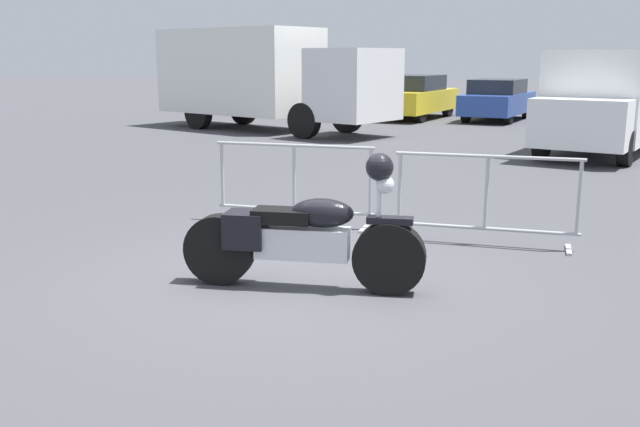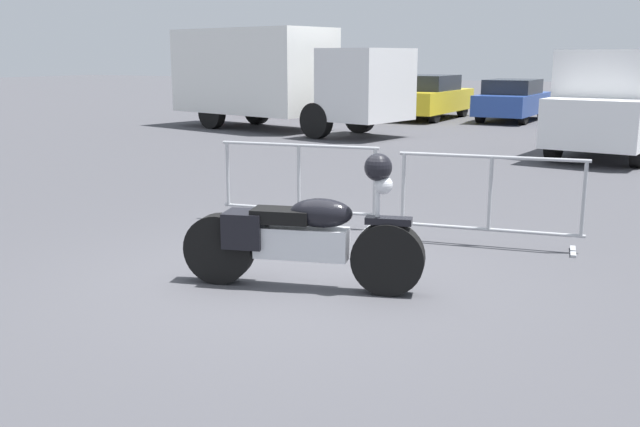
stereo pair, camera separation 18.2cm
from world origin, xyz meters
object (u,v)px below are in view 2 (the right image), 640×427
at_px(parked_car_black, 362,96).
at_px(parked_car_blue, 513,100).
at_px(box_truck, 274,75).
at_px(crowd_barrier_near, 299,183).
at_px(crowd_barrier_far, 490,200).
at_px(motorcycle, 301,237).
at_px(parked_car_tan, 600,104).
at_px(delivery_van, 620,99).
at_px(parked_car_yellow, 428,97).
at_px(parked_car_red, 295,93).

bearing_deg(parked_car_black, parked_car_blue, -88.39).
bearing_deg(parked_car_black, box_truck, -177.56).
xyz_separation_m(crowd_barrier_near, parked_car_black, (-6.30, 17.12, 0.17)).
bearing_deg(crowd_barrier_near, crowd_barrier_far, 0.00).
relative_size(crowd_barrier_far, parked_car_blue, 0.50).
height_order(motorcycle, parked_car_tan, parked_car_tan).
bearing_deg(delivery_van, parked_car_yellow, -128.37).
xyz_separation_m(parked_car_black, parked_car_blue, (5.68, -0.19, -0.00)).
relative_size(motorcycle, parked_car_blue, 0.54).
xyz_separation_m(box_truck, delivery_van, (9.64, -1.36, -0.39)).
bearing_deg(parked_car_blue, parked_car_yellow, 104.11).
relative_size(parked_car_black, parked_car_blue, 1.01).
height_order(box_truck, parked_car_blue, box_truck).
bearing_deg(parked_car_yellow, delivery_van, -133.21).
relative_size(crowd_barrier_near, parked_car_yellow, 0.46).
bearing_deg(box_truck, delivery_van, 6.33).
relative_size(motorcycle, crowd_barrier_far, 1.09).
distance_m(crowd_barrier_far, parked_car_red, 20.62).
xyz_separation_m(parked_car_red, parked_car_black, (2.84, 0.08, -0.04)).
relative_size(delivery_van, parked_car_yellow, 1.13).
distance_m(delivery_van, parked_car_black, 12.32).
distance_m(crowd_barrier_far, parked_car_blue, 17.21).
relative_size(parked_car_red, parked_car_blue, 1.06).
relative_size(parked_car_red, parked_car_black, 1.05).
height_order(motorcycle, parked_car_black, parked_car_black).
bearing_deg(parked_car_tan, crowd_barrier_near, 175.80).
distance_m(motorcycle, box_truck, 15.11).
relative_size(parked_car_black, parked_car_yellow, 0.93).
relative_size(crowd_barrier_far, parked_car_red, 0.47).
height_order(parked_car_yellow, parked_car_tan, parked_car_yellow).
bearing_deg(crowd_barrier_near, parked_car_black, 110.19).
height_order(box_truck, parked_car_tan, box_truck).
relative_size(crowd_barrier_far, parked_car_black, 0.50).
distance_m(delivery_van, parked_car_red, 14.58).
distance_m(delivery_van, parked_car_blue, 8.55).
bearing_deg(parked_car_blue, parked_car_tan, -97.83).
distance_m(crowd_barrier_far, delivery_van, 9.35).
relative_size(motorcycle, parked_car_red, 0.51).
height_order(parked_car_black, parked_car_tan, parked_car_black).
bearing_deg(crowd_barrier_near, parked_car_tan, 82.27).
relative_size(parked_car_black, parked_car_tan, 1.05).
bearing_deg(motorcycle, box_truck, 106.84).
bearing_deg(parked_car_blue, crowd_barrier_far, -166.06).
bearing_deg(parked_car_yellow, motorcycle, -162.36).
bearing_deg(parked_car_red, parked_car_blue, -87.19).
distance_m(box_truck, parked_car_tan, 10.39).
relative_size(crowd_barrier_near, parked_car_black, 0.50).
height_order(crowd_barrier_near, box_truck, box_truck).
distance_m(box_truck, parked_car_blue, 8.59).
bearing_deg(crowd_barrier_near, parked_car_blue, 92.09).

